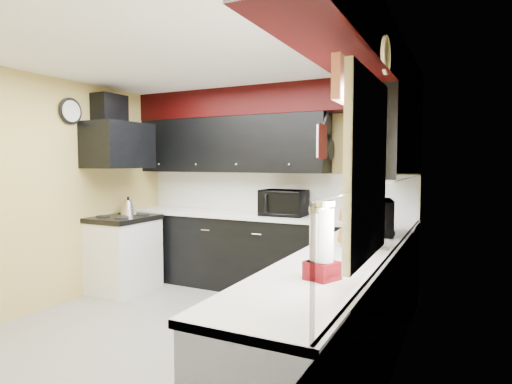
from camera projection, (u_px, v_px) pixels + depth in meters
ground at (190, 333)px, 3.94m from camera, size 3.60×3.60×0.00m
wall_back at (271, 188)px, 5.46m from camera, size 3.60×0.06×2.50m
wall_right at (396, 208)px, 3.06m from camera, size 0.06×3.60×2.50m
wall_left at (52, 192)px, 4.65m from camera, size 0.06×3.60×2.50m
ceiling at (187, 57)px, 3.77m from camera, size 3.60×3.60×0.06m
cab_back at (260, 254)px, 5.25m from camera, size 3.60×0.60×0.90m
cab_right at (342, 324)px, 2.98m from camera, size 0.60×3.00×0.90m
counter_back at (260, 216)px, 5.22m from camera, size 3.62×0.64×0.04m
counter_right at (343, 258)px, 2.95m from camera, size 0.64×3.02×0.04m
splash_back at (270, 193)px, 5.46m from camera, size 3.60×0.02×0.50m
splash_right at (394, 216)px, 3.07m from camera, size 0.02×3.60×0.50m
upper_back at (230, 145)px, 5.49m from camera, size 2.60×0.35×0.70m
upper_right at (392, 138)px, 3.90m from camera, size 0.35×1.80×0.70m
soffit_back at (265, 101)px, 5.23m from camera, size 3.60×0.36×0.35m
soffit_right at (368, 52)px, 2.90m from camera, size 0.36×3.24×0.35m
stove at (124, 256)px, 5.25m from camera, size 0.60×0.75×0.86m
cooktop at (123, 219)px, 5.21m from camera, size 0.62×0.77×0.06m
hood at (118, 145)px, 5.17m from camera, size 0.50×0.78×0.55m
hood_duct at (110, 111)px, 5.20m from camera, size 0.24×0.40×0.40m
window at (368, 167)px, 2.24m from camera, size 0.03×0.86×0.96m
valance at (359, 91)px, 2.24m from camera, size 0.04×0.88×0.20m
pan_top at (328, 125)px, 4.83m from camera, size 0.03×0.22×0.40m
pan_mid at (324, 147)px, 4.73m from camera, size 0.03×0.28×0.46m
pan_low at (331, 150)px, 4.96m from camera, size 0.03×0.24×0.42m
cut_board at (322, 142)px, 4.61m from camera, size 0.03×0.26×0.35m
baskets at (358, 215)px, 3.23m from camera, size 0.27×0.27×0.50m
clock at (70, 111)px, 4.80m from camera, size 0.03×0.30×0.30m
deco_plate at (386, 55)px, 2.69m from camera, size 0.03×0.24×0.24m
toaster_oven at (283, 203)px, 5.10m from camera, size 0.54×0.46×0.31m
microwave at (371, 217)px, 3.81m from camera, size 0.49×0.62×0.30m
utensil_crock at (349, 214)px, 4.68m from camera, size 0.17×0.17×0.14m
knife_block at (350, 211)px, 4.75m from camera, size 0.12×0.14×0.20m
kettle at (128, 207)px, 5.40m from camera, size 0.20×0.20×0.18m
dispenser_a at (319, 246)px, 2.32m from camera, size 0.15×0.15×0.36m
dispenser_b at (323, 242)px, 2.31m from camera, size 0.20×0.20×0.41m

